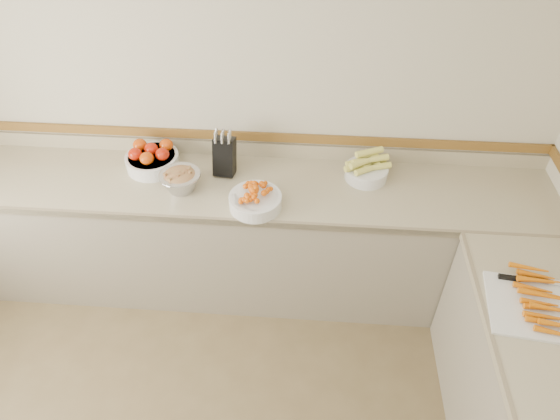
# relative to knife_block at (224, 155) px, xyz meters

# --- Properties ---
(back_wall) EXTENTS (4.00, 0.00, 4.00)m
(back_wall) POSITION_rel_knife_block_xyz_m (0.03, 0.20, 0.27)
(back_wall) COLOR beige
(back_wall) RESTS_ON ground_plane
(counter_back) EXTENTS (4.00, 0.65, 1.08)m
(counter_back) POSITION_rel_knife_block_xyz_m (0.03, -0.12, -0.57)
(counter_back) COLOR tan
(counter_back) RESTS_ON ground_plane
(knife_block) EXTENTS (0.14, 0.17, 0.31)m
(knife_block) POSITION_rel_knife_block_xyz_m (0.00, 0.00, 0.00)
(knife_block) COLOR black
(knife_block) RESTS_ON counter_back
(tomato_bowl) EXTENTS (0.34, 0.34, 0.17)m
(tomato_bowl) POSITION_rel_knife_block_xyz_m (-0.47, 0.01, -0.06)
(tomato_bowl) COLOR silver
(tomato_bowl) RESTS_ON counter_back
(cherry_tomato_bowl) EXTENTS (0.31, 0.31, 0.17)m
(cherry_tomato_bowl) POSITION_rel_knife_block_xyz_m (0.23, -0.32, -0.07)
(cherry_tomato_bowl) COLOR silver
(cherry_tomato_bowl) RESTS_ON counter_back
(corn_bowl) EXTENTS (0.29, 0.27, 0.20)m
(corn_bowl) POSITION_rel_knife_block_xyz_m (0.88, 0.01, -0.06)
(corn_bowl) COLOR silver
(corn_bowl) RESTS_ON counter_back
(rhubarb_bowl) EXTENTS (0.25, 0.25, 0.14)m
(rhubarb_bowl) POSITION_rel_knife_block_xyz_m (-0.24, -0.19, -0.05)
(rhubarb_bowl) COLOR #B2B2BA
(rhubarb_bowl) RESTS_ON counter_back
(cutting_board) EXTENTS (0.52, 0.46, 0.07)m
(cutting_board) POSITION_rel_knife_block_xyz_m (1.65, -0.93, -0.10)
(cutting_board) COLOR silver
(cutting_board) RESTS_ON counter_right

